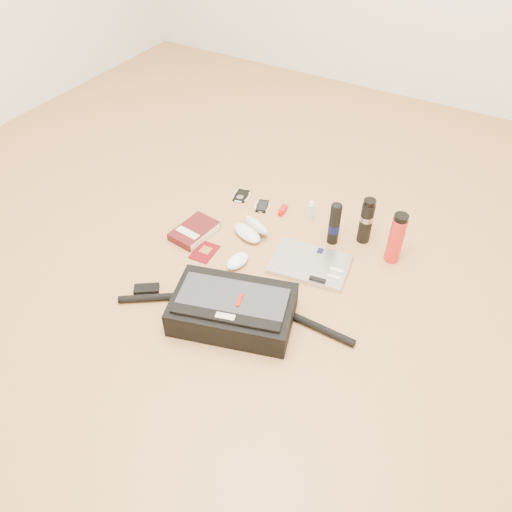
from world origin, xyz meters
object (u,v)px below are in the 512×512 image
Objects in this scene: thermos_black at (366,221)px; thermos_red at (396,238)px; book at (194,231)px; messenger_bag at (232,309)px; laptop at (310,264)px.

thermos_red reaches higher than thermos_black.
thermos_red reaches higher than book.
messenger_bag is at bearing -123.55° from thermos_red.
laptop is at bearing -115.92° from thermos_black.
thermos_black is (0.27, 0.69, 0.05)m from messenger_bag.
messenger_bag is 0.74m from thermos_black.
messenger_bag is 0.44m from laptop.
book is 0.93× the size of thermos_red.
messenger_bag is 0.76m from thermos_red.
thermos_red reaches higher than laptop.
messenger_bag is 3.98× the size of book.
laptop is 1.56× the size of book.
thermos_black is 0.16m from thermos_red.
thermos_red reaches higher than messenger_bag.
laptop is 0.37m from thermos_red.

